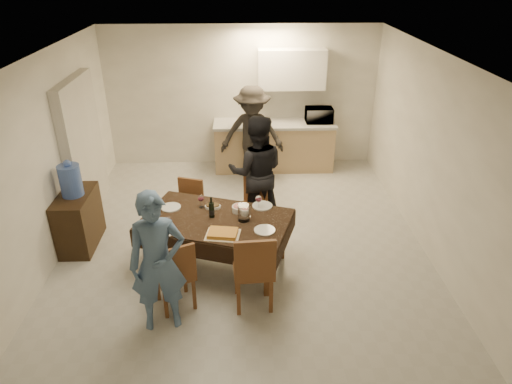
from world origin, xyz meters
TOP-DOWN VIEW (x-y plane):
  - floor at (0.00, 0.00)m, footprint 5.00×6.00m
  - ceiling at (0.00, 0.00)m, footprint 5.00×6.00m
  - wall_back at (0.00, 3.00)m, footprint 5.00×0.02m
  - wall_front at (0.00, -3.00)m, footprint 5.00×0.02m
  - wall_left at (-2.50, 0.00)m, footprint 0.02×6.00m
  - wall_right at (2.50, 0.00)m, footprint 0.02×6.00m
  - stub_partition at (-2.42, 1.20)m, footprint 0.15×1.40m
  - kitchen_base_cabinet at (0.60, 2.68)m, footprint 2.20×0.60m
  - kitchen_worktop at (0.60, 2.68)m, footprint 2.24×0.64m
  - upper_cabinet at (0.90, 2.82)m, footprint 1.20×0.34m
  - dining_table at (-0.35, -0.40)m, footprint 2.05×1.57m
  - chair_near_left at (-0.80, -1.24)m, footprint 0.55×0.56m
  - chair_near_right at (0.10, -1.25)m, footprint 0.48×0.48m
  - chair_far_left at (-0.80, 0.27)m, footprint 0.47×0.48m
  - chair_far_right at (0.10, 0.27)m, footprint 0.53×0.55m
  - console at (-2.28, 0.15)m, footprint 0.43×0.85m
  - water_jug at (-2.28, 0.15)m, footprint 0.29×0.29m
  - wine_bottle at (-0.40, -0.35)m, footprint 0.07×0.07m
  - water_pitcher at (0.00, -0.45)m, footprint 0.14×0.14m
  - savoury_tart at (-0.25, -0.78)m, footprint 0.44×0.35m
  - salad_bowl at (-0.05, -0.22)m, footprint 0.20×0.20m
  - mushroom_dish at (-0.40, -0.12)m, footprint 0.19×0.19m
  - wine_glass_a at (-0.90, -0.65)m, footprint 0.08×0.08m
  - wine_glass_b at (0.20, -0.15)m, footprint 0.09×0.09m
  - wine_glass_c at (-0.55, -0.10)m, footprint 0.08×0.08m
  - plate_near_left at (-0.95, -0.70)m, footprint 0.25×0.25m
  - plate_near_right at (0.25, -0.70)m, footprint 0.26×0.26m
  - plate_far_left at (-0.95, -0.10)m, footprint 0.26×0.26m
  - plate_far_right at (0.25, -0.10)m, footprint 0.27×0.27m
  - microwave at (1.42, 2.68)m, footprint 0.49×0.33m
  - person_near at (-0.90, -1.45)m, footprint 0.65×0.49m
  - person_far at (0.20, 0.65)m, footprint 0.84×0.66m
  - person_kitchen at (0.18, 2.23)m, footprint 1.11×0.64m

SIDE VIEW (x-z plane):
  - floor at x=0.00m, z-range -0.01..0.01m
  - console at x=-2.28m, z-range 0.00..0.79m
  - kitchen_base_cabinet at x=0.60m, z-range 0.00..0.86m
  - chair_far_left at x=-0.80m, z-range 0.28..0.73m
  - chair_far_right at x=0.10m, z-range 0.29..0.75m
  - chair_near_left at x=-0.80m, z-range 0.31..0.80m
  - chair_near_right at x=0.10m, z-range 0.34..0.88m
  - dining_table at x=-0.35m, z-range 0.32..1.03m
  - plate_near_left at x=-0.95m, z-range 0.71..0.72m
  - plate_near_right at x=0.25m, z-range 0.71..0.72m
  - plate_far_left at x=-0.95m, z-range 0.71..0.72m
  - plate_far_right at x=0.25m, z-range 0.71..0.72m
  - mushroom_dish at x=-0.40m, z-range 0.71..0.74m
  - savoury_tart at x=-0.25m, z-range 0.71..0.76m
  - salad_bowl at x=-0.05m, z-range 0.71..0.78m
  - wine_glass_c at x=-0.55m, z-range 0.71..0.90m
  - wine_glass_a at x=-0.90m, z-range 0.71..0.90m
  - wine_glass_b at x=0.20m, z-range 0.71..0.90m
  - person_near at x=-0.90m, z-range 0.00..1.62m
  - water_pitcher at x=0.00m, z-range 0.71..0.93m
  - wine_bottle at x=-0.40m, z-range 0.71..0.99m
  - person_far at x=0.20m, z-range 0.00..1.71m
  - person_kitchen at x=0.18m, z-range 0.00..1.71m
  - kitchen_worktop at x=0.60m, z-range 0.86..0.91m
  - water_jug at x=-2.28m, z-range 0.79..1.22m
  - microwave at x=1.42m, z-range 0.91..1.18m
  - stub_partition at x=-2.42m, z-range 0.00..2.10m
  - wall_back at x=0.00m, z-range 0.00..2.60m
  - wall_front at x=0.00m, z-range 0.00..2.60m
  - wall_left at x=-2.50m, z-range 0.00..2.60m
  - wall_right at x=2.50m, z-range 0.00..2.60m
  - upper_cabinet at x=0.90m, z-range 1.50..2.20m
  - ceiling at x=0.00m, z-range 2.59..2.61m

